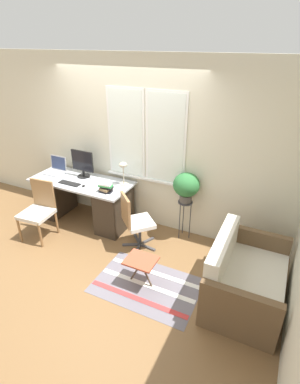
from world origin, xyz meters
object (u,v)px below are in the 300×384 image
at_px(desk_lamp, 123,168).
at_px(book_stack, 106,188).
at_px(laptop, 56,169).
at_px(monitor, 83,163).
at_px(couch_loveseat, 243,280).
at_px(mouse, 84,186).
at_px(plant_stand, 185,207).
at_px(potted_plant, 186,186).
at_px(folding_stool, 141,262).
at_px(office_chair_swivel, 135,221).
at_px(desk_chair_wooden, 39,209).
at_px(keyboard, 69,183).

relative_size(desk_lamp, book_stack, 1.66).
xyz_separation_m(laptop, monitor, (0.55, 0.07, 0.18)).
height_order(laptop, couch_loveseat, laptop).
bearing_deg(desk_lamp, mouse, -144.87).
bearing_deg(plant_stand, potted_plant, 153.43).
xyz_separation_m(mouse, plant_stand, (1.56, 0.44, -0.22)).
relative_size(book_stack, couch_loveseat, 0.18).
xyz_separation_m(plant_stand, folding_stool, (-0.13, -1.22, -0.20)).
xyz_separation_m(plant_stand, potted_plant, (-0.00, 0.00, 0.37)).
xyz_separation_m(mouse, office_chair_swivel, (0.99, -0.13, -0.30)).
xyz_separation_m(desk_lamp, folding_stool, (0.90, -1.15, -0.68)).
relative_size(laptop, office_chair_swivel, 0.37).
height_order(monitor, desk_chair_wooden, monitor).
bearing_deg(folding_stool, keyboard, 155.68).
bearing_deg(desk_lamp, plant_stand, 3.87).
xyz_separation_m(desk_lamp, couch_loveseat, (2.11, -0.84, -0.75)).
xyz_separation_m(keyboard, folding_stool, (1.70, -0.77, -0.41)).
bearing_deg(desk_lamp, folding_stool, -51.85).
bearing_deg(couch_loveseat, monitor, 74.53).
bearing_deg(desk_chair_wooden, potted_plant, 19.67).
bearing_deg(laptop, folding_stool, -25.14).
height_order(laptop, folding_stool, laptop).
bearing_deg(plant_stand, book_stack, -159.45).
height_order(mouse, desk_lamp, desk_lamp).
bearing_deg(laptop, mouse, -18.20).
height_order(laptop, office_chair_swivel, laptop).
xyz_separation_m(book_stack, desk_chair_wooden, (-0.93, -0.52, -0.34)).
distance_m(laptop, office_chair_swivel, 1.86).
relative_size(office_chair_swivel, plant_stand, 1.40).
bearing_deg(monitor, desk_chair_wooden, -107.96).
bearing_deg(monitor, mouse, -53.71).
bearing_deg(plant_stand, keyboard, -166.11).
height_order(mouse, book_stack, book_stack).
distance_m(laptop, keyboard, 0.59).
bearing_deg(potted_plant, desk_chair_wooden, -155.42).
relative_size(desk_chair_wooden, couch_loveseat, 0.72).
relative_size(keyboard, desk_lamp, 1.00).
xyz_separation_m(keyboard, plant_stand, (1.83, 0.45, -0.21)).
distance_m(laptop, couch_loveseat, 3.55).
bearing_deg(keyboard, office_chair_swivel, -5.14).
distance_m(laptop, desk_chair_wooden, 0.88).
height_order(plant_stand, folding_stool, plant_stand).
xyz_separation_m(monitor, keyboard, (-0.03, -0.34, -0.23)).
distance_m(office_chair_swivel, couch_loveseat, 1.69).
xyz_separation_m(monitor, potted_plant, (1.80, 0.11, -0.08)).
bearing_deg(couch_loveseat, laptop, 78.01).
distance_m(keyboard, couch_loveseat, 2.98).
height_order(desk_lamp, potted_plant, desk_lamp).
relative_size(keyboard, desk_chair_wooden, 0.41).
bearing_deg(laptop, desk_lamp, 4.68).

